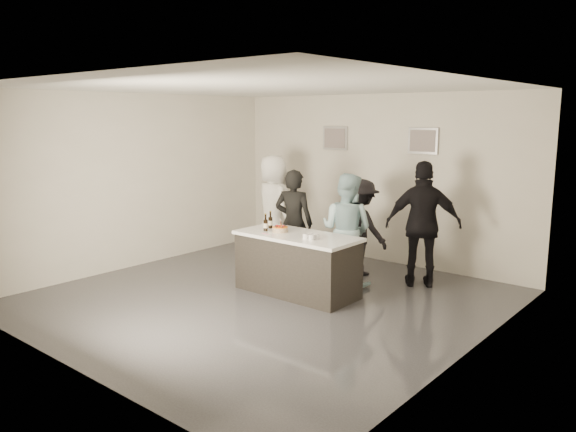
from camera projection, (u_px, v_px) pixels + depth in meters
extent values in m
plane|color=#3D3D42|center=(266.00, 299.00, 8.14)|extent=(6.00, 6.00, 0.00)
plane|color=white|center=(264.00, 87.00, 7.61)|extent=(6.00, 6.00, 0.00)
cube|color=silver|center=(376.00, 178.00, 10.14)|extent=(6.00, 0.04, 3.00)
cube|color=silver|center=(64.00, 229.00, 5.61)|extent=(6.00, 0.04, 3.00)
cube|color=silver|center=(138.00, 181.00, 9.77)|extent=(0.04, 6.00, 3.00)
cube|color=silver|center=(474.00, 222.00, 5.98)|extent=(0.04, 6.00, 3.00)
cube|color=#B2B2B7|center=(335.00, 138.00, 10.56)|extent=(0.54, 0.04, 0.44)
cube|color=#B2B2B7|center=(423.00, 141.00, 9.43)|extent=(0.54, 0.04, 0.44)
cube|color=white|center=(297.00, 264.00, 8.32)|extent=(1.86, 0.86, 0.90)
cylinder|color=orange|center=(280.00, 229.00, 8.39)|extent=(0.24, 0.24, 0.07)
cylinder|color=black|center=(270.00, 220.00, 8.66)|extent=(0.07, 0.07, 0.26)
cylinder|color=black|center=(266.00, 223.00, 8.44)|extent=(0.07, 0.07, 0.26)
cube|color=orange|center=(311.00, 236.00, 7.91)|extent=(0.19, 0.19, 0.08)
cube|color=pink|center=(270.00, 234.00, 8.22)|extent=(0.24, 0.08, 0.01)
imported|color=black|center=(294.00, 223.00, 9.19)|extent=(0.75, 0.61, 1.76)
imported|color=#9EC5CF|center=(346.00, 229.00, 8.70)|extent=(0.92, 0.76, 1.75)
imported|color=white|center=(273.00, 207.00, 10.33)|extent=(1.10, 0.91, 1.92)
imported|color=black|center=(423.00, 224.00, 8.60)|extent=(1.22, 0.99, 1.95)
imported|color=black|center=(360.00, 227.00, 9.27)|extent=(1.11, 0.75, 1.60)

